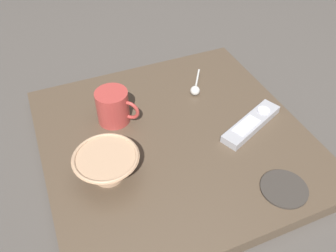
{
  "coord_description": "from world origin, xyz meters",
  "views": [
    {
      "loc": [
        0.58,
        -0.26,
        0.67
      ],
      "look_at": [
        -0.02,
        -0.01,
        0.06
      ],
      "focal_mm": 37.53,
      "sensor_mm": 36.0,
      "label": 1
    }
  ],
  "objects": [
    {
      "name": "table",
      "position": [
        0.0,
        0.0,
        0.02
      ],
      "size": [
        0.65,
        0.65,
        0.04
      ],
      "color": "#4C3D2D",
      "rests_on": "ground"
    },
    {
      "name": "coffee_mug",
      "position": [
        -0.11,
        -0.12,
        0.08
      ],
      "size": [
        0.1,
        0.1,
        0.09
      ],
      "color": "#A53833",
      "rests_on": "table"
    },
    {
      "name": "ground_plane",
      "position": [
        0.0,
        0.0,
        0.0
      ],
      "size": [
        6.0,
        6.0,
        0.0
      ],
      "primitive_type": "plane",
      "color": "#47423D"
    },
    {
      "name": "teaspoon",
      "position": [
        -0.14,
        0.12,
        0.05
      ],
      "size": [
        0.1,
        0.07,
        0.03
      ],
      "color": "silver",
      "rests_on": "table"
    },
    {
      "name": "cereal_bowl",
      "position": [
        0.06,
        -0.19,
        0.07
      ],
      "size": [
        0.15,
        0.15,
        0.07
      ],
      "color": "tan",
      "rests_on": "table"
    },
    {
      "name": "drink_coaster",
      "position": [
        0.25,
        0.16,
        0.04
      ],
      "size": [
        0.1,
        0.1,
        0.01
      ],
      "color": "#332D28",
      "rests_on": "table"
    },
    {
      "name": "tv_remote_near",
      "position": [
        0.05,
        0.2,
        0.05
      ],
      "size": [
        0.12,
        0.2,
        0.02
      ],
      "color": "#9E9EA3",
      "rests_on": "table"
    }
  ]
}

